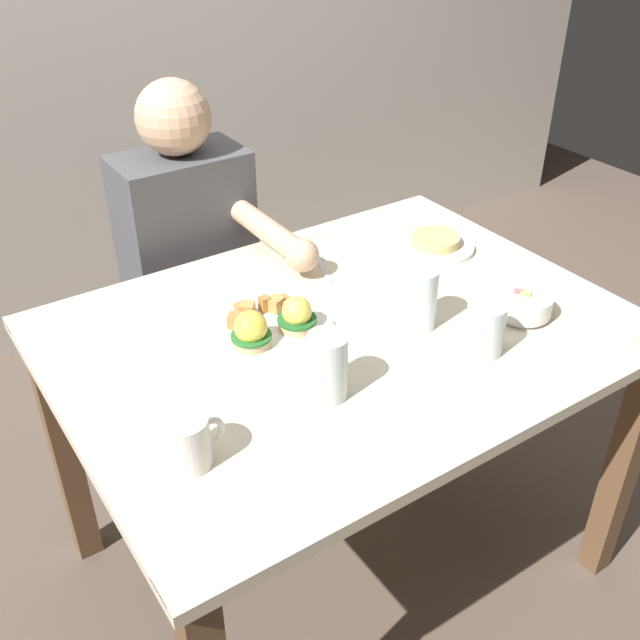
{
  "coord_description": "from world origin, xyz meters",
  "views": [
    {
      "loc": [
        -0.77,
        -1.06,
        1.61
      ],
      "look_at": [
        -0.06,
        0.0,
        0.78
      ],
      "focal_mm": 41.19,
      "sensor_mm": 36.0,
      "label": 1
    }
  ],
  "objects_px": {
    "dining_table": "(342,367)",
    "fruit_bowl": "(524,305)",
    "water_glass_far": "(484,331)",
    "side_plate": "(435,243)",
    "diner_person": "(195,262)",
    "water_glass_extra": "(420,302)",
    "eggs_benedict_plate": "(272,329)",
    "coffee_mug": "(187,440)",
    "fork": "(322,266)",
    "water_glass_near": "(327,370)"
  },
  "relations": [
    {
      "from": "water_glass_far",
      "to": "diner_person",
      "type": "relative_size",
      "value": 0.1
    },
    {
      "from": "coffee_mug",
      "to": "fork",
      "type": "xyz_separation_m",
      "value": [
        0.56,
        0.44,
        -0.05
      ]
    },
    {
      "from": "dining_table",
      "to": "fruit_bowl",
      "type": "height_order",
      "value": "fruit_bowl"
    },
    {
      "from": "coffee_mug",
      "to": "fork",
      "type": "relative_size",
      "value": 0.74
    },
    {
      "from": "fruit_bowl",
      "to": "side_plate",
      "type": "bearing_deg",
      "value": 80.89
    },
    {
      "from": "water_glass_far",
      "to": "side_plate",
      "type": "relative_size",
      "value": 0.55
    },
    {
      "from": "dining_table",
      "to": "coffee_mug",
      "type": "relative_size",
      "value": 10.81
    },
    {
      "from": "water_glass_far",
      "to": "side_plate",
      "type": "height_order",
      "value": "water_glass_far"
    },
    {
      "from": "coffee_mug",
      "to": "water_glass_extra",
      "type": "height_order",
      "value": "water_glass_extra"
    },
    {
      "from": "side_plate",
      "to": "water_glass_near",
      "type": "bearing_deg",
      "value": -149.12
    },
    {
      "from": "dining_table",
      "to": "fork",
      "type": "height_order",
      "value": "fork"
    },
    {
      "from": "dining_table",
      "to": "water_glass_extra",
      "type": "bearing_deg",
      "value": -31.9
    },
    {
      "from": "fruit_bowl",
      "to": "dining_table",
      "type": "bearing_deg",
      "value": 152.37
    },
    {
      "from": "dining_table",
      "to": "fork",
      "type": "distance_m",
      "value": 0.29
    },
    {
      "from": "fork",
      "to": "water_glass_extra",
      "type": "distance_m",
      "value": 0.34
    },
    {
      "from": "dining_table",
      "to": "diner_person",
      "type": "relative_size",
      "value": 1.05
    },
    {
      "from": "water_glass_near",
      "to": "side_plate",
      "type": "xyz_separation_m",
      "value": [
        0.57,
        0.34,
        -0.04
      ]
    },
    {
      "from": "water_glass_far",
      "to": "coffee_mug",
      "type": "bearing_deg",
      "value": 176.62
    },
    {
      "from": "coffee_mug",
      "to": "water_glass_far",
      "type": "relative_size",
      "value": 1.0
    },
    {
      "from": "water_glass_extra",
      "to": "water_glass_far",
      "type": "bearing_deg",
      "value": -72.08
    },
    {
      "from": "eggs_benedict_plate",
      "to": "coffee_mug",
      "type": "xyz_separation_m",
      "value": [
        -0.3,
        -0.24,
        0.03
      ]
    },
    {
      "from": "fork",
      "to": "water_glass_far",
      "type": "xyz_separation_m",
      "value": [
        0.07,
        -0.48,
        0.05
      ]
    },
    {
      "from": "fruit_bowl",
      "to": "water_glass_extra",
      "type": "relative_size",
      "value": 0.87
    },
    {
      "from": "fruit_bowl",
      "to": "coffee_mug",
      "type": "xyz_separation_m",
      "value": [
        -0.8,
        -0.01,
        0.02
      ]
    },
    {
      "from": "coffee_mug",
      "to": "water_glass_near",
      "type": "bearing_deg",
      "value": 4.17
    },
    {
      "from": "eggs_benedict_plate",
      "to": "fruit_bowl",
      "type": "height_order",
      "value": "eggs_benedict_plate"
    },
    {
      "from": "eggs_benedict_plate",
      "to": "coffee_mug",
      "type": "height_order",
      "value": "coffee_mug"
    },
    {
      "from": "eggs_benedict_plate",
      "to": "fork",
      "type": "xyz_separation_m",
      "value": [
        0.26,
        0.2,
        -0.02
      ]
    },
    {
      "from": "water_glass_near",
      "to": "water_glass_far",
      "type": "relative_size",
      "value": 1.2
    },
    {
      "from": "eggs_benedict_plate",
      "to": "water_glass_extra",
      "type": "distance_m",
      "value": 0.32
    },
    {
      "from": "coffee_mug",
      "to": "diner_person",
      "type": "bearing_deg",
      "value": 64.38
    },
    {
      "from": "eggs_benedict_plate",
      "to": "side_plate",
      "type": "bearing_deg",
      "value": 12.27
    },
    {
      "from": "water_glass_extra",
      "to": "eggs_benedict_plate",
      "type": "bearing_deg",
      "value": 155.36
    },
    {
      "from": "side_plate",
      "to": "dining_table",
      "type": "bearing_deg",
      "value": -157.69
    },
    {
      "from": "fruit_bowl",
      "to": "water_glass_far",
      "type": "relative_size",
      "value": 1.08
    },
    {
      "from": "side_plate",
      "to": "diner_person",
      "type": "distance_m",
      "value": 0.65
    },
    {
      "from": "water_glass_near",
      "to": "eggs_benedict_plate",
      "type": "bearing_deg",
      "value": 87.7
    },
    {
      "from": "eggs_benedict_plate",
      "to": "water_glass_far",
      "type": "distance_m",
      "value": 0.44
    },
    {
      "from": "coffee_mug",
      "to": "water_glass_near",
      "type": "relative_size",
      "value": 0.83
    },
    {
      "from": "fork",
      "to": "diner_person",
      "type": "height_order",
      "value": "diner_person"
    },
    {
      "from": "coffee_mug",
      "to": "water_glass_near",
      "type": "xyz_separation_m",
      "value": [
        0.29,
        0.02,
        0.01
      ]
    },
    {
      "from": "coffee_mug",
      "to": "water_glass_extra",
      "type": "xyz_separation_m",
      "value": [
        0.59,
        0.11,
        0.01
      ]
    },
    {
      "from": "fruit_bowl",
      "to": "water_glass_near",
      "type": "height_order",
      "value": "water_glass_near"
    },
    {
      "from": "eggs_benedict_plate",
      "to": "diner_person",
      "type": "relative_size",
      "value": 0.24
    },
    {
      "from": "water_glass_near",
      "to": "side_plate",
      "type": "bearing_deg",
      "value": 30.88
    },
    {
      "from": "fork",
      "to": "diner_person",
      "type": "xyz_separation_m",
      "value": [
        -0.18,
        0.36,
        -0.09
      ]
    },
    {
      "from": "diner_person",
      "to": "eggs_benedict_plate",
      "type": "bearing_deg",
      "value": -98.07
    },
    {
      "from": "eggs_benedict_plate",
      "to": "fruit_bowl",
      "type": "distance_m",
      "value": 0.55
    },
    {
      "from": "dining_table",
      "to": "fruit_bowl",
      "type": "bearing_deg",
      "value": -27.63
    },
    {
      "from": "water_glass_extra",
      "to": "dining_table",
      "type": "bearing_deg",
      "value": 148.1
    }
  ]
}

